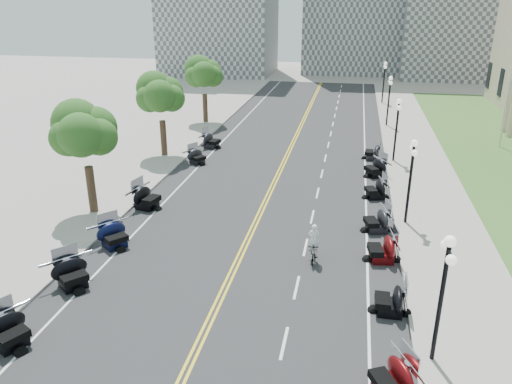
# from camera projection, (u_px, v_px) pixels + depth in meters

# --- Properties ---
(ground) EXTENTS (160.00, 160.00, 0.00)m
(ground) POSITION_uv_depth(u_px,v_px,m) (247.00, 242.00, 27.00)
(ground) COLOR gray
(road) EXTENTS (16.00, 90.00, 0.01)m
(road) POSITION_uv_depth(u_px,v_px,m) (276.00, 180.00, 36.14)
(road) COLOR #333335
(road) RESTS_ON ground
(centerline_yellow_a) EXTENTS (0.12, 90.00, 0.00)m
(centerline_yellow_a) POSITION_uv_depth(u_px,v_px,m) (274.00, 180.00, 36.16)
(centerline_yellow_a) COLOR yellow
(centerline_yellow_a) RESTS_ON road
(centerline_yellow_b) EXTENTS (0.12, 90.00, 0.00)m
(centerline_yellow_b) POSITION_uv_depth(u_px,v_px,m) (277.00, 180.00, 36.11)
(centerline_yellow_b) COLOR yellow
(centerline_yellow_b) RESTS_ON road
(edge_line_north) EXTENTS (0.12, 90.00, 0.00)m
(edge_line_north) POSITION_uv_depth(u_px,v_px,m) (366.00, 186.00, 34.98)
(edge_line_north) COLOR white
(edge_line_north) RESTS_ON road
(edge_line_south) EXTENTS (0.12, 90.00, 0.00)m
(edge_line_south) POSITION_uv_depth(u_px,v_px,m) (191.00, 174.00, 37.29)
(edge_line_south) COLOR white
(edge_line_south) RESTS_ON road
(lane_dash_4) EXTENTS (0.12, 2.00, 0.00)m
(lane_dash_4) POSITION_uv_depth(u_px,v_px,m) (284.00, 343.00, 19.12)
(lane_dash_4) COLOR white
(lane_dash_4) RESTS_ON road
(lane_dash_5) EXTENTS (0.12, 2.00, 0.00)m
(lane_dash_5) POSITION_uv_depth(u_px,v_px,m) (297.00, 287.00, 22.77)
(lane_dash_5) COLOR white
(lane_dash_5) RESTS_ON road
(lane_dash_6) EXTENTS (0.12, 2.00, 0.00)m
(lane_dash_6) POSITION_uv_depth(u_px,v_px,m) (306.00, 247.00, 26.42)
(lane_dash_6) COLOR white
(lane_dash_6) RESTS_ON road
(lane_dash_7) EXTENTS (0.12, 2.00, 0.00)m
(lane_dash_7) POSITION_uv_depth(u_px,v_px,m) (312.00, 217.00, 30.08)
(lane_dash_7) COLOR white
(lane_dash_7) RESTS_ON road
(lane_dash_8) EXTENTS (0.12, 2.00, 0.00)m
(lane_dash_8) POSITION_uv_depth(u_px,v_px,m) (318.00, 193.00, 33.73)
(lane_dash_8) COLOR white
(lane_dash_8) RESTS_ON road
(lane_dash_9) EXTENTS (0.12, 2.00, 0.00)m
(lane_dash_9) POSITION_uv_depth(u_px,v_px,m) (322.00, 174.00, 37.39)
(lane_dash_9) COLOR white
(lane_dash_9) RESTS_ON road
(lane_dash_10) EXTENTS (0.12, 2.00, 0.00)m
(lane_dash_10) POSITION_uv_depth(u_px,v_px,m) (325.00, 158.00, 41.04)
(lane_dash_10) COLOR white
(lane_dash_10) RESTS_ON road
(lane_dash_11) EXTENTS (0.12, 2.00, 0.00)m
(lane_dash_11) POSITION_uv_depth(u_px,v_px,m) (328.00, 145.00, 44.69)
(lane_dash_11) COLOR white
(lane_dash_11) RESTS_ON road
(lane_dash_12) EXTENTS (0.12, 2.00, 0.00)m
(lane_dash_12) POSITION_uv_depth(u_px,v_px,m) (331.00, 134.00, 48.35)
(lane_dash_12) COLOR white
(lane_dash_12) RESTS_ON road
(lane_dash_13) EXTENTS (0.12, 2.00, 0.00)m
(lane_dash_13) POSITION_uv_depth(u_px,v_px,m) (333.00, 124.00, 52.00)
(lane_dash_13) COLOR white
(lane_dash_13) RESTS_ON road
(lane_dash_14) EXTENTS (0.12, 2.00, 0.00)m
(lane_dash_14) POSITION_uv_depth(u_px,v_px,m) (335.00, 116.00, 55.65)
(lane_dash_14) COLOR white
(lane_dash_14) RESTS_ON road
(lane_dash_15) EXTENTS (0.12, 2.00, 0.00)m
(lane_dash_15) POSITION_uv_depth(u_px,v_px,m) (336.00, 108.00, 59.31)
(lane_dash_15) COLOR white
(lane_dash_15) RESTS_ON road
(lane_dash_16) EXTENTS (0.12, 2.00, 0.00)m
(lane_dash_16) POSITION_uv_depth(u_px,v_px,m) (338.00, 102.00, 62.96)
(lane_dash_16) COLOR white
(lane_dash_16) RESTS_ON road
(lane_dash_17) EXTENTS (0.12, 2.00, 0.00)m
(lane_dash_17) POSITION_uv_depth(u_px,v_px,m) (339.00, 96.00, 66.62)
(lane_dash_17) COLOR white
(lane_dash_17) RESTS_ON road
(lane_dash_18) EXTENTS (0.12, 2.00, 0.00)m
(lane_dash_18) POSITION_uv_depth(u_px,v_px,m) (340.00, 91.00, 70.27)
(lane_dash_18) COLOR white
(lane_dash_18) RESTS_ON road
(lane_dash_19) EXTENTS (0.12, 2.00, 0.00)m
(lane_dash_19) POSITION_uv_depth(u_px,v_px,m) (341.00, 86.00, 73.92)
(lane_dash_19) COLOR white
(lane_dash_19) RESTS_ON road
(sidewalk_north) EXTENTS (5.00, 90.00, 0.15)m
(sidewalk_north) POSITION_uv_depth(u_px,v_px,m) (427.00, 189.00, 34.22)
(sidewalk_north) COLOR #9E9991
(sidewalk_north) RESTS_ON ground
(sidewalk_south) EXTENTS (5.00, 90.00, 0.15)m
(sidewalk_south) POSITION_uv_depth(u_px,v_px,m) (140.00, 170.00, 38.00)
(sidewalk_south) COLOR #9E9991
(sidewalk_south) RESTS_ON ground
(lawn) EXTENTS (9.00, 60.00, 0.10)m
(lawn) POSITION_uv_depth(u_px,v_px,m) (505.00, 161.00, 40.28)
(lawn) COLOR #356023
(lawn) RESTS_ON ground
(distant_block_c) EXTENTS (20.00, 14.00, 22.00)m
(distant_block_c) POSITION_uv_depth(u_px,v_px,m) (470.00, 6.00, 78.41)
(distant_block_c) COLOR gray
(distant_block_c) RESTS_ON ground
(street_lamp_1) EXTENTS (0.50, 1.20, 4.90)m
(street_lamp_1) POSITION_uv_depth(u_px,v_px,m) (441.00, 301.00, 17.20)
(street_lamp_1) COLOR black
(street_lamp_1) RESTS_ON sidewalk_north
(street_lamp_2) EXTENTS (0.50, 1.20, 4.90)m
(street_lamp_2) POSITION_uv_depth(u_px,v_px,m) (410.00, 183.00, 28.16)
(street_lamp_2) COLOR black
(street_lamp_2) RESTS_ON sidewalk_north
(street_lamp_3) EXTENTS (0.50, 1.20, 4.90)m
(street_lamp_3) POSITION_uv_depth(u_px,v_px,m) (396.00, 130.00, 39.12)
(street_lamp_3) COLOR black
(street_lamp_3) RESTS_ON sidewalk_north
(street_lamp_4) EXTENTS (0.50, 1.20, 4.90)m
(street_lamp_4) POSITION_uv_depth(u_px,v_px,m) (389.00, 101.00, 50.08)
(street_lamp_4) COLOR black
(street_lamp_4) RESTS_ON sidewalk_north
(street_lamp_5) EXTENTS (0.50, 1.20, 4.90)m
(street_lamp_5) POSITION_uv_depth(u_px,v_px,m) (384.00, 82.00, 61.05)
(street_lamp_5) COLOR black
(street_lamp_5) RESTS_ON sidewalk_north
(flagpole) EXTENTS (1.10, 0.20, 10.00)m
(flagpole) POSITION_uv_depth(u_px,v_px,m) (509.00, 91.00, 42.04)
(flagpole) COLOR silver
(flagpole) RESTS_ON ground
(tree_2) EXTENTS (4.80, 4.80, 9.20)m
(tree_2) POSITION_uv_depth(u_px,v_px,m) (85.00, 138.00, 28.90)
(tree_2) COLOR #235619
(tree_2) RESTS_ON sidewalk_south
(tree_3) EXTENTS (4.80, 4.80, 9.20)m
(tree_3) POSITION_uv_depth(u_px,v_px,m) (161.00, 99.00, 39.86)
(tree_3) COLOR #235619
(tree_3) RESTS_ON sidewalk_south
(tree_4) EXTENTS (4.80, 4.80, 9.20)m
(tree_4) POSITION_uv_depth(u_px,v_px,m) (204.00, 77.00, 50.82)
(tree_4) COLOR #235619
(tree_4) RESTS_ON sidewalk_south
(motorcycle_n_3) EXTENTS (2.64, 2.64, 1.38)m
(motorcycle_n_3) POSITION_uv_depth(u_px,v_px,m) (392.00, 377.00, 16.46)
(motorcycle_n_3) COLOR #590A0C
(motorcycle_n_3) RESTS_ON road
(motorcycle_n_4) EXTENTS (2.00, 2.00, 1.38)m
(motorcycle_n_4) POSITION_uv_depth(u_px,v_px,m) (390.00, 299.00, 20.71)
(motorcycle_n_4) COLOR black
(motorcycle_n_4) RESTS_ON road
(motorcycle_n_5) EXTENTS (2.42, 2.42, 1.48)m
(motorcycle_n_5) POSITION_uv_depth(u_px,v_px,m) (382.00, 247.00, 24.84)
(motorcycle_n_5) COLOR #590A0C
(motorcycle_n_5) RESTS_ON road
(motorcycle_n_6) EXTENTS (2.52, 2.52, 1.43)m
(motorcycle_n_6) POSITION_uv_depth(u_px,v_px,m) (377.00, 220.00, 28.00)
(motorcycle_n_6) COLOR black
(motorcycle_n_6) RESTS_ON road
(motorcycle_n_7) EXTENTS (2.43, 2.43, 1.37)m
(motorcycle_n_7) POSITION_uv_depth(u_px,v_px,m) (376.00, 188.00, 32.66)
(motorcycle_n_7) COLOR black
(motorcycle_n_7) RESTS_ON road
(motorcycle_n_8) EXTENTS (2.85, 2.85, 1.45)m
(motorcycle_n_8) POSITION_uv_depth(u_px,v_px,m) (376.00, 167.00, 36.63)
(motorcycle_n_8) COLOR black
(motorcycle_n_8) RESTS_ON road
(motorcycle_n_9) EXTENTS (2.17, 2.17, 1.41)m
(motorcycle_n_9) POSITION_uv_depth(u_px,v_px,m) (373.00, 151.00, 40.47)
(motorcycle_n_9) COLOR black
(motorcycle_n_9) RESTS_ON road
(motorcycle_s_3) EXTENTS (2.79, 2.79, 1.44)m
(motorcycle_s_3) POSITION_uv_depth(u_px,v_px,m) (8.00, 330.00, 18.73)
(motorcycle_s_3) COLOR black
(motorcycle_s_3) RESTS_ON road
(motorcycle_s_4) EXTENTS (2.97, 2.97, 1.48)m
(motorcycle_s_4) POSITION_uv_depth(u_px,v_px,m) (72.00, 272.00, 22.59)
(motorcycle_s_4) COLOR black
(motorcycle_s_4) RESTS_ON road
(motorcycle_s_5) EXTENTS (2.89, 2.89, 1.44)m
(motorcycle_s_5) POSITION_uv_depth(u_px,v_px,m) (114.00, 234.00, 26.26)
(motorcycle_s_5) COLOR black
(motorcycle_s_5) RESTS_ON road
(motorcycle_s_6) EXTENTS (2.60, 2.60, 1.54)m
(motorcycle_s_6) POSITION_uv_depth(u_px,v_px,m) (147.00, 197.00, 31.07)
(motorcycle_s_6) COLOR black
(motorcycle_s_6) RESTS_ON road
(motorcycle_s_8) EXTENTS (2.53, 2.53, 1.27)m
(motorcycle_s_8) POSITION_uv_depth(u_px,v_px,m) (197.00, 156.00, 39.47)
(motorcycle_s_8) COLOR black
(motorcycle_s_8) RESTS_ON road
(motorcycle_s_9) EXTENTS (2.47, 2.47, 1.44)m
(motorcycle_s_9) POSITION_uv_depth(u_px,v_px,m) (211.00, 140.00, 43.61)
(motorcycle_s_9) COLOR black
(motorcycle_s_9) RESTS_ON road
(bicycle) EXTENTS (0.54, 1.75, 1.04)m
(bicycle) POSITION_uv_depth(u_px,v_px,m) (313.00, 252.00, 24.89)
(bicycle) COLOR #A51414
(bicycle) RESTS_ON road
(cyclist_rider) EXTENTS (0.61, 0.40, 1.67)m
(cyclist_rider) POSITION_uv_depth(u_px,v_px,m) (314.00, 227.00, 24.39)
(cyclist_rider) COLOR silver
(cyclist_rider) RESTS_ON bicycle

